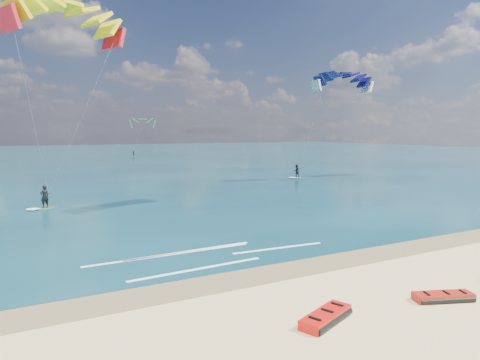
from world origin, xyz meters
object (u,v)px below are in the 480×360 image
Objects in this scene: packed_kite_mid at (443,301)px; packed_kite_left at (326,322)px; kitesurfer_main at (54,103)px; kitesurfer_far at (320,120)px.

packed_kite_left is at bearing -166.41° from packed_kite_mid.
kitesurfer_main is 1.07× the size of kitesurfer_far.
kitesurfer_main is (-11.69, 25.23, 8.73)m from packed_kite_mid.
kitesurfer_main is at bearing -155.20° from kitesurfer_far.
kitesurfer_main is at bearing 135.70° from packed_kite_mid.
packed_kite_left is at bearing -120.79° from kitesurfer_far.
packed_kite_mid is 29.15m from kitesurfer_main.
packed_kite_mid is 43.12m from kitesurfer_far.
packed_kite_mid is at bearing -90.33° from kitesurfer_main.
kitesurfer_far is (27.63, 35.31, 8.10)m from packed_kite_left.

